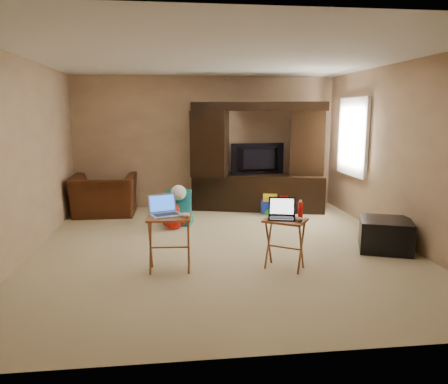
{
  "coord_description": "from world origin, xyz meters",
  "views": [
    {
      "loc": [
        -0.68,
        -5.71,
        1.81
      ],
      "look_at": [
        0.0,
        -0.2,
        0.8
      ],
      "focal_mm": 35.0,
      "sensor_mm": 36.0,
      "label": 1
    }
  ],
  "objects": [
    {
      "name": "mouse_left",
      "position": [
        -0.52,
        -0.9,
        0.67
      ],
      "size": [
        0.13,
        0.15,
        0.05
      ],
      "primitive_type": "ellipsoid",
      "rotation": [
        0.0,
        0.0,
        0.41
      ],
      "color": "silver",
      "rests_on": "tray_table_left"
    },
    {
      "name": "floor",
      "position": [
        0.0,
        0.0,
        0.0
      ],
      "size": [
        5.5,
        5.5,
        0.0
      ],
      "primitive_type": "plane",
      "color": "beige",
      "rests_on": "ground"
    },
    {
      "name": "ceiling",
      "position": [
        0.0,
        0.0,
        2.5
      ],
      "size": [
        5.5,
        5.5,
        0.0
      ],
      "primitive_type": "plane",
      "rotation": [
        3.14,
        0.0,
        0.0
      ],
      "color": "silver",
      "rests_on": "ground"
    },
    {
      "name": "recliner",
      "position": [
        -1.87,
        2.14,
        0.36
      ],
      "size": [
        1.11,
        0.97,
        0.72
      ],
      "primitive_type": "imported",
      "rotation": [
        0.0,
        0.0,
        3.13
      ],
      "color": "#47210F",
      "rests_on": "floor"
    },
    {
      "name": "child_rocker",
      "position": [
        -0.56,
        1.35,
        0.28
      ],
      "size": [
        0.5,
        0.55,
        0.56
      ],
      "primitive_type": null,
      "rotation": [
        0.0,
        0.0,
        -0.19
      ],
      "color": "#17777F",
      "rests_on": "floor"
    },
    {
      "name": "laptop_left",
      "position": [
        -0.74,
        -0.8,
        0.77
      ],
      "size": [
        0.41,
        0.38,
        0.24
      ],
      "primitive_type": "cube",
      "rotation": [
        0.0,
        0.0,
        0.36
      ],
      "color": "#B0B1B5",
      "rests_on": "tray_table_left"
    },
    {
      "name": "window_pane",
      "position": [
        2.48,
        1.55,
        1.4
      ],
      "size": [
        0.0,
        1.2,
        1.2
      ],
      "primitive_type": "plane",
      "rotation": [
        1.57,
        0.0,
        -1.57
      ],
      "color": "white",
      "rests_on": "ground"
    },
    {
      "name": "entertainment_center",
      "position": [
        0.96,
        2.27,
        1.0
      ],
      "size": [
        2.52,
        1.23,
        2.0
      ],
      "primitive_type": "cube",
      "rotation": [
        0.0,
        0.0,
        -0.27
      ],
      "color": "black",
      "rests_on": "floor"
    },
    {
      "name": "tray_table_right",
      "position": [
        0.63,
        -0.93,
        0.3
      ],
      "size": [
        0.58,
        0.56,
        0.6
      ],
      "primitive_type": "cube",
      "rotation": [
        0.0,
        0.0,
        -0.57
      ],
      "color": "brown",
      "rests_on": "floor"
    },
    {
      "name": "plush_toy",
      "position": [
        -0.65,
        1.02,
        0.21
      ],
      "size": [
        0.37,
        0.31,
        0.41
      ],
      "primitive_type": null,
      "color": "red",
      "rests_on": "floor"
    },
    {
      "name": "water_bottle",
      "position": [
        0.83,
        -0.85,
        0.69
      ],
      "size": [
        0.06,
        0.06,
        0.18
      ],
      "primitive_type": "cylinder",
      "color": "red",
      "rests_on": "tray_table_right"
    },
    {
      "name": "push_toy",
      "position": [
        1.19,
        1.89,
        0.19
      ],
      "size": [
        0.57,
        0.46,
        0.38
      ],
      "primitive_type": null,
      "rotation": [
        0.0,
        0.0,
        -0.23
      ],
      "color": "#182FC0",
      "rests_on": "floor"
    },
    {
      "name": "television",
      "position": [
        0.96,
        2.23,
        0.96
      ],
      "size": [
        1.03,
        0.24,
        0.59
      ],
      "primitive_type": "imported",
      "rotation": [
        0.0,
        0.0,
        3.25
      ],
      "color": "black",
      "rests_on": "entertainment_center"
    },
    {
      "name": "ottoman",
      "position": [
        2.14,
        -0.39,
        0.21
      ],
      "size": [
        0.84,
        0.84,
        0.42
      ],
      "primitive_type": "cube",
      "rotation": [
        0.0,
        0.0,
        -0.38
      ],
      "color": "black",
      "rests_on": "floor"
    },
    {
      "name": "wall_left",
      "position": [
        -2.5,
        0.0,
        1.25
      ],
      "size": [
        0.0,
        5.5,
        5.5
      ],
      "primitive_type": "plane",
      "rotation": [
        1.57,
        0.0,
        1.57
      ],
      "color": "tan",
      "rests_on": "ground"
    },
    {
      "name": "wall_back",
      "position": [
        0.0,
        2.75,
        1.25
      ],
      "size": [
        5.0,
        0.0,
        5.0
      ],
      "primitive_type": "plane",
      "rotation": [
        1.57,
        0.0,
        0.0
      ],
      "color": "tan",
      "rests_on": "ground"
    },
    {
      "name": "mouse_right",
      "position": [
        0.76,
        -1.05,
        0.62
      ],
      "size": [
        0.09,
        0.13,
        0.05
      ],
      "primitive_type": "ellipsoid",
      "rotation": [
        0.0,
        0.0,
        -0.09
      ],
      "color": "#3E3E43",
      "rests_on": "tray_table_right"
    },
    {
      "name": "wall_right",
      "position": [
        2.5,
        0.0,
        1.25
      ],
      "size": [
        0.0,
        5.5,
        5.5
      ],
      "primitive_type": "plane",
      "rotation": [
        1.57,
        0.0,
        -1.57
      ],
      "color": "tan",
      "rests_on": "ground"
    },
    {
      "name": "tray_table_left",
      "position": [
        -0.71,
        -0.83,
        0.32
      ],
      "size": [
        0.52,
        0.43,
        0.65
      ],
      "primitive_type": "cube",
      "rotation": [
        0.0,
        0.0,
        -0.06
      ],
      "color": "#9A5E25",
      "rests_on": "floor"
    },
    {
      "name": "window_frame",
      "position": [
        2.46,
        1.55,
        1.4
      ],
      "size": [
        0.06,
        1.14,
        1.34
      ],
      "primitive_type": "cube",
      "color": "white",
      "rests_on": "ground"
    },
    {
      "name": "laptop_right",
      "position": [
        0.59,
        -0.91,
        0.72
      ],
      "size": [
        0.37,
        0.33,
        0.24
      ],
      "primitive_type": "cube",
      "rotation": [
        0.0,
        0.0,
        -0.26
      ],
      "color": "black",
      "rests_on": "tray_table_right"
    },
    {
      "name": "wall_front",
      "position": [
        0.0,
        -2.75,
        1.25
      ],
      "size": [
        5.0,
        0.0,
        5.0
      ],
      "primitive_type": "plane",
      "rotation": [
        -1.57,
        0.0,
        0.0
      ],
      "color": "tan",
      "rests_on": "ground"
    }
  ]
}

